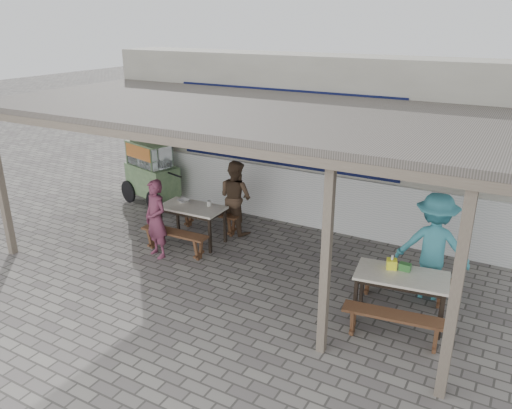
{
  "coord_description": "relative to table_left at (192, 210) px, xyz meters",
  "views": [
    {
      "loc": [
        4.33,
        -6.2,
        4.19
      ],
      "look_at": [
        0.33,
        0.9,
        1.14
      ],
      "focal_mm": 35.0,
      "sensor_mm": 36.0,
      "label": 1
    }
  ],
  "objects": [
    {
      "name": "donation_box",
      "position": [
        4.26,
        -0.62,
        0.14
      ],
      "size": [
        0.17,
        0.11,
        0.11
      ],
      "primitive_type": "cube",
      "rotation": [
        0.0,
        0.0,
        -0.03
      ],
      "color": "#387C37",
      "rests_on": "table_right"
    },
    {
      "name": "bench_right_wall",
      "position": [
        4.18,
        -0.17,
        -0.33
      ],
      "size": [
        1.42,
        0.47,
        0.45
      ],
      "rotation": [
        0.0,
        0.0,
        0.14
      ],
      "color": "brown",
      "rests_on": "ground"
    },
    {
      "name": "bench_left_street",
      "position": [
        0.02,
        -0.6,
        -0.33
      ],
      "size": [
        1.37,
        0.32,
        0.45
      ],
      "rotation": [
        0.0,
        0.0,
        0.03
      ],
      "color": "brown",
      "rests_on": "ground"
    },
    {
      "name": "bench_right_street",
      "position": [
        4.34,
        -1.36,
        -0.33
      ],
      "size": [
        1.42,
        0.47,
        0.45
      ],
      "rotation": [
        0.0,
        0.0,
        0.14
      ],
      "color": "brown",
      "rests_on": "ground"
    },
    {
      "name": "vendor_cart",
      "position": [
        -2.13,
        1.3,
        0.15
      ],
      "size": [
        1.95,
        1.08,
        1.51
      ],
      "rotation": [
        0.0,
        0.0,
        -0.26
      ],
      "color": "#7E9E69",
      "rests_on": "ground"
    },
    {
      "name": "patron_right_table",
      "position": [
        4.5,
        0.17,
        0.2
      ],
      "size": [
        1.2,
        0.8,
        1.73
      ],
      "primitive_type": "imported",
      "rotation": [
        0.0,
        0.0,
        3.28
      ],
      "color": "teal",
      "rests_on": "ground"
    },
    {
      "name": "warung_roof",
      "position": [
        1.22,
        -0.2,
        2.05
      ],
      "size": [
        9.0,
        4.21,
        2.81
      ],
      "color": "#5F5851",
      "rests_on": "ground"
    },
    {
      "name": "condiment_bowl",
      "position": [
        -0.3,
        0.12,
        0.11
      ],
      "size": [
        0.27,
        0.27,
        0.05
      ],
      "primitive_type": "imported",
      "rotation": [
        0.0,
        0.0,
        -0.27
      ],
      "color": "white",
      "rests_on": "table_left"
    },
    {
      "name": "table_right",
      "position": [
        4.26,
        -0.77,
        0.0
      ],
      "size": [
        1.38,
        0.86,
        0.75
      ],
      "rotation": [
        0.0,
        0.0,
        0.14
      ],
      "color": "white",
      "rests_on": "ground"
    },
    {
      "name": "patron_wall_side",
      "position": [
        0.47,
        0.85,
        0.1
      ],
      "size": [
        0.86,
        0.74,
        1.53
      ],
      "primitive_type": "imported",
      "rotation": [
        0.0,
        0.0,
        2.9
      ],
      "color": "#4D3929",
      "rests_on": "ground"
    },
    {
      "name": "back_wall",
      "position": [
        1.21,
        2.48,
        1.05
      ],
      "size": [
        9.0,
        1.28,
        3.5
      ],
      "color": "#B7B4A4",
      "rests_on": "ground"
    },
    {
      "name": "condiment_jar",
      "position": [
        0.27,
        0.2,
        0.13
      ],
      "size": [
        0.09,
        0.09,
        0.1
      ],
      "primitive_type": "cylinder",
      "color": "beige",
      "rests_on": "table_left"
    },
    {
      "name": "bench_left_wall",
      "position": [
        -0.02,
        0.6,
        -0.33
      ],
      "size": [
        1.37,
        0.32,
        0.45
      ],
      "rotation": [
        0.0,
        0.0,
        0.03
      ],
      "color": "brown",
      "rests_on": "ground"
    },
    {
      "name": "patron_street_side",
      "position": [
        -0.21,
        -0.83,
        0.07
      ],
      "size": [
        0.62,
        0.5,
        1.48
      ],
      "primitive_type": "imported",
      "rotation": [
        0.0,
        0.0,
        -0.3
      ],
      "color": "brown",
      "rests_on": "ground"
    },
    {
      "name": "ground",
      "position": [
        1.21,
        -1.1,
        -0.67
      ],
      "size": [
        60.0,
        60.0,
        0.0
      ],
      "primitive_type": "plane",
      "color": "slate",
      "rests_on": "ground"
    },
    {
      "name": "tissue_box",
      "position": [
        4.07,
        -0.65,
        0.15
      ],
      "size": [
        0.18,
        0.18,
        0.14
      ],
      "primitive_type": "cube",
      "rotation": [
        0.0,
        0.0,
        0.32
      ],
      "color": "#FCFF2A",
      "rests_on": "table_right"
    },
    {
      "name": "table_left",
      "position": [
        0.0,
        0.0,
        0.0
      ],
      "size": [
        1.28,
        0.71,
        0.75
      ],
      "rotation": [
        0.0,
        0.0,
        0.03
      ],
      "color": "white",
      "rests_on": "ground"
    }
  ]
}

